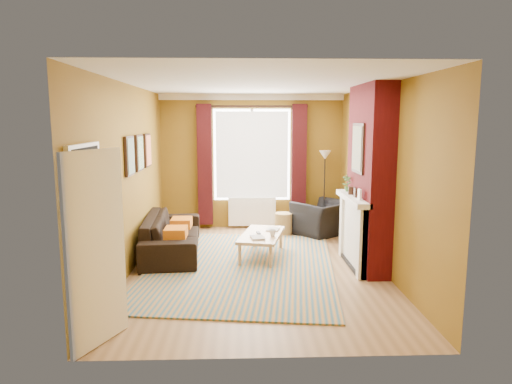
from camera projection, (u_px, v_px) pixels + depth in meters
ground at (257, 267)px, 7.11m from camera, size 5.50×5.50×0.00m
room_walls at (296, 177)px, 7.19m from camera, size 3.82×5.54×2.83m
striped_rug at (241, 266)px, 7.12m from camera, size 3.29×4.24×0.02m
sofa at (172, 234)px, 7.82m from camera, size 1.05×2.32×0.66m
armchair at (322, 218)px, 9.12m from camera, size 1.36×1.34×0.66m
coffee_table at (262, 236)px, 7.57m from camera, size 0.88×1.33×0.41m
wicker_stool at (283, 224)px, 9.12m from camera, size 0.39×0.39×0.44m
floor_lamp at (325, 168)px, 9.33m from camera, size 0.32×0.32×1.66m
book_a at (251, 238)px, 7.24m from camera, size 0.25×0.31×0.03m
book_b at (267, 229)px, 7.84m from camera, size 0.27×0.32×0.02m
mug at (273, 233)px, 7.39m from camera, size 0.13×0.13×0.10m
tv_remote at (259, 233)px, 7.56m from camera, size 0.07×0.16×0.02m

